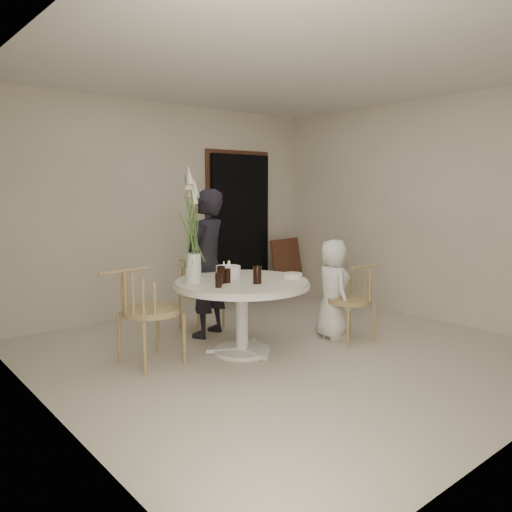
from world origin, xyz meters
TOP-DOWN VIEW (x-y plane):
  - ground at (0.00, 0.00)m, footprint 4.50×4.50m
  - room_shell at (0.00, 0.00)m, footprint 4.50×4.50m
  - doorway at (1.15, 2.19)m, footprint 1.00×0.10m
  - door_trim at (1.15, 2.23)m, footprint 1.12×0.03m
  - table at (-0.35, 0.25)m, footprint 1.33×1.33m
  - picture_frame at (1.87, 1.93)m, footprint 0.67×0.30m
  - chair_far at (-0.20, 1.31)m, footprint 0.45×0.49m
  - chair_right at (0.90, -0.18)m, footprint 0.51×0.48m
  - chair_left at (-1.32, 0.53)m, footprint 0.59×0.55m
  - girl at (-0.28, 0.97)m, footprint 0.69×0.59m
  - boy at (0.73, 0.02)m, footprint 0.51×0.62m
  - birthday_cake at (-0.36, 0.46)m, footprint 0.25×0.25m
  - cola_tumbler_a at (-0.60, 0.25)m, footprint 0.08×0.08m
  - cola_tumbler_b at (-0.34, 0.02)m, footprint 0.09×0.09m
  - cola_tumbler_c at (-0.73, 0.11)m, footprint 0.07×0.07m
  - cola_tumbler_d at (-0.53, 0.24)m, footprint 0.08×0.08m
  - plate_stack at (0.12, 0.03)m, footprint 0.26×0.26m
  - flower_vase at (-0.77, 0.46)m, footprint 0.15×0.15m

SIDE VIEW (x-z plane):
  - ground at x=0.00m, z-range 0.00..0.00m
  - picture_frame at x=1.87m, z-range 0.00..0.86m
  - chair_far at x=-0.20m, z-range 0.12..0.90m
  - chair_right at x=0.90m, z-range 0.12..0.92m
  - boy at x=0.73m, z-range 0.00..1.08m
  - chair_left at x=-1.32m, z-range 0.14..1.07m
  - table at x=-0.35m, z-range 0.25..0.98m
  - plate_stack at x=0.12m, z-range 0.73..0.78m
  - birthday_cake at x=-0.36m, z-range 0.71..0.87m
  - cola_tumbler_d at x=-0.53m, z-range 0.73..0.86m
  - cola_tumbler_c at x=-0.73m, z-range 0.73..0.87m
  - girl at x=-0.28m, z-range 0.00..1.62m
  - cola_tumbler_a at x=-0.60m, z-range 0.73..0.89m
  - cola_tumbler_b at x=-0.34m, z-range 0.73..0.90m
  - doorway at x=1.15m, z-range 0.00..2.10m
  - door_trim at x=1.15m, z-range 0.00..2.22m
  - flower_vase at x=-0.77m, z-range 0.67..1.78m
  - room_shell at x=0.00m, z-range -0.63..3.87m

